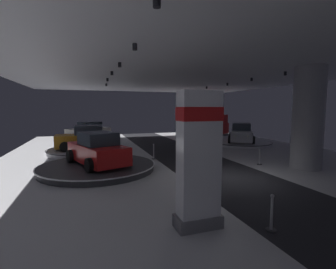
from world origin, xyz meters
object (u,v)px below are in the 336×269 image
object	(u,v)px
display_platform_far_left	(86,150)
display_platform_deep_right	(205,135)
column_right	(308,118)
display_car_far_right	(241,133)
display_platform_far_right	(241,143)
display_car_far_left	(86,138)
pickup_truck_deep_right	(207,126)
display_car_deep_left	(89,131)
display_car_mid_left	(98,150)
brand_sign_pylon	(199,158)
visitor_walking_far	(178,136)
display_platform_deep_left	(89,140)
display_platform_mid_left	(98,167)
visitor_walking_near	(178,145)

from	to	relation	value
display_platform_far_left	display_platform_deep_right	xyz separation A→B (m)	(13.57, 7.72, -0.02)
column_right	display_platform_far_left	size ratio (longest dim) A/B	1.00
display_platform_deep_right	display_car_far_right	bearing A→B (deg)	-90.48
column_right	display_platform_far_right	world-z (taller)	column_right
display_platform_far_left	display_car_far_left	size ratio (longest dim) A/B	1.27
display_car_far_left	display_platform_far_right	xyz separation A→B (m)	(13.46, 0.22, -0.95)
display_car_far_left	pickup_truck_deep_right	world-z (taller)	pickup_truck_deep_right
display_car_deep_left	display_car_far_right	distance (m)	14.92
display_car_mid_left	display_platform_far_left	bearing A→B (deg)	96.05
display_car_mid_left	display_platform_deep_right	size ratio (longest dim) A/B	0.80
column_right	brand_sign_pylon	distance (m)	9.60
display_platform_far_right	visitor_walking_far	xyz separation A→B (m)	(-5.94, 0.74, 0.76)
display_car_far_right	display_platform_deep_left	bearing A→B (deg)	152.63
display_platform_mid_left	visitor_walking_near	world-z (taller)	visitor_walking_near
column_right	visitor_walking_near	size ratio (longest dim) A/B	3.46
display_platform_far_right	display_car_far_right	size ratio (longest dim) A/B	1.20
display_car_mid_left	visitor_walking_near	world-z (taller)	display_car_mid_left
brand_sign_pylon	visitor_walking_near	xyz separation A→B (m)	(2.71, 8.81, -1.02)
display_platform_far_left	display_car_mid_left	distance (m)	5.77
column_right	pickup_truck_deep_right	xyz separation A→B (m)	(2.27, 16.15, -1.53)
display_platform_far_left	display_car_far_left	xyz separation A→B (m)	(0.03, 0.00, 0.91)
display_car_deep_left	brand_sign_pylon	bearing A→B (deg)	-82.49
pickup_truck_deep_right	visitor_walking_near	size ratio (longest dim) A/B	3.57
column_right	display_car_far_left	world-z (taller)	column_right
display_car_far_left	display_car_mid_left	world-z (taller)	display_car_far_left
brand_sign_pylon	display_platform_mid_left	xyz separation A→B (m)	(-2.35, 7.44, -1.75)
display_platform_deep_right	display_platform_deep_left	bearing A→B (deg)	-177.38
visitor_walking_far	display_car_far_right	bearing A→B (deg)	-6.89
display_platform_far_left	visitor_walking_near	world-z (taller)	visitor_walking_near
display_car_far_left	pickup_truck_deep_right	size ratio (longest dim) A/B	0.76
display_platform_deep_left	visitor_walking_near	size ratio (longest dim) A/B	3.62
visitor_walking_far	display_car_mid_left	bearing A→B (deg)	-136.36
display_platform_mid_left	visitor_walking_far	distance (m)	9.62
display_platform_deep_left	display_platform_deep_right	distance (m)	13.34
display_car_far_left	display_platform_deep_right	bearing A→B (deg)	29.68
display_platform_deep_right	visitor_walking_near	distance (m)	14.39
brand_sign_pylon	display_platform_deep_left	size ratio (longest dim) A/B	0.65
display_platform_deep_right	display_platform_far_left	bearing A→B (deg)	-150.37
display_platform_deep_right	pickup_truck_deep_right	distance (m)	1.11
column_right	display_car_deep_left	distance (m)	19.47
display_platform_deep_left	column_right	bearing A→B (deg)	-54.72
brand_sign_pylon	display_car_deep_left	distance (m)	20.39
brand_sign_pylon	display_car_mid_left	bearing A→B (deg)	107.50
display_platform_deep_left	display_platform_mid_left	size ratio (longest dim) A/B	0.95
column_right	display_platform_deep_right	bearing A→B (deg)	82.65
display_platform_mid_left	pickup_truck_deep_right	xyz separation A→B (m)	(13.13, 13.07, 1.04)
display_platform_deep_left	visitor_walking_far	distance (m)	9.58
display_platform_mid_left	display_car_far_right	xyz separation A→B (m)	(12.92, 5.88, 0.85)
visitor_walking_near	visitor_walking_far	size ratio (longest dim) A/B	1.00
brand_sign_pylon	display_car_deep_left	bearing A→B (deg)	97.51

